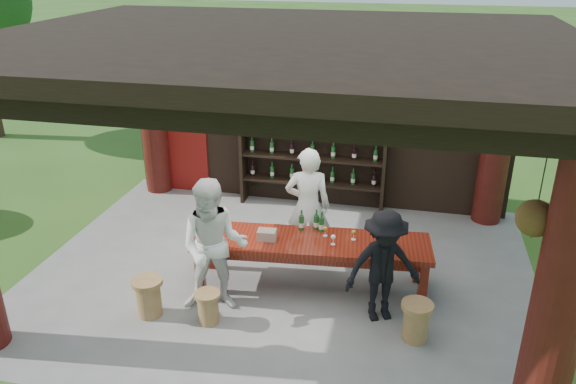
% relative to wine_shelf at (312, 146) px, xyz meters
% --- Properties ---
extents(ground, '(90.00, 90.00, 0.00)m').
position_rel_wine_shelf_xyz_m(ground, '(0.01, -2.45, -1.18)').
color(ground, '#2D5119').
rests_on(ground, ground).
extents(pavilion, '(7.50, 6.00, 3.60)m').
position_rel_wine_shelf_xyz_m(pavilion, '(-0.00, -2.02, 0.95)').
color(pavilion, slate).
rests_on(pavilion, ground).
extents(wine_shelf, '(2.69, 0.41, 2.36)m').
position_rel_wine_shelf_xyz_m(wine_shelf, '(0.00, 0.00, 0.00)').
color(wine_shelf, black).
rests_on(wine_shelf, ground).
extents(tasting_table, '(3.37, 1.17, 0.75)m').
position_rel_wine_shelf_xyz_m(tasting_table, '(0.50, -2.71, -0.55)').
color(tasting_table, '#5B190D').
rests_on(tasting_table, ground).
extents(stool_near_left, '(0.34, 0.34, 0.45)m').
position_rel_wine_shelf_xyz_m(stool_near_left, '(-0.64, -3.85, -0.95)').
color(stool_near_left, olive).
rests_on(stool_near_left, ground).
extents(stool_near_right, '(0.40, 0.40, 0.52)m').
position_rel_wine_shelf_xyz_m(stool_near_right, '(1.98, -3.60, -0.91)').
color(stool_near_right, olive).
rests_on(stool_near_right, ground).
extents(stool_far_left, '(0.41, 0.41, 0.54)m').
position_rel_wine_shelf_xyz_m(stool_far_left, '(-1.46, -3.87, -0.90)').
color(stool_far_left, olive).
rests_on(stool_far_left, ground).
extents(host, '(0.75, 0.56, 1.86)m').
position_rel_wine_shelf_xyz_m(host, '(0.31, -2.03, -0.26)').
color(host, white).
rests_on(host, ground).
extents(guest_woman, '(1.03, 0.87, 1.85)m').
position_rel_wine_shelf_xyz_m(guest_woman, '(-0.64, -3.50, -0.26)').
color(guest_woman, silver).
rests_on(guest_woman, ground).
extents(guest_man, '(1.14, 0.92, 1.54)m').
position_rel_wine_shelf_xyz_m(guest_man, '(1.53, -3.25, -0.41)').
color(guest_man, black).
rests_on(guest_man, ground).
extents(table_bottles, '(0.37, 0.15, 0.31)m').
position_rel_wine_shelf_xyz_m(table_bottles, '(0.46, -2.42, -0.28)').
color(table_bottles, '#194C1E').
rests_on(table_bottles, tasting_table).
extents(table_glasses, '(1.04, 0.29, 0.15)m').
position_rel_wine_shelf_xyz_m(table_glasses, '(1.13, -2.62, -0.36)').
color(table_glasses, silver).
rests_on(table_glasses, tasting_table).
extents(napkin_basket, '(0.28, 0.21, 0.14)m').
position_rel_wine_shelf_xyz_m(napkin_basket, '(-0.11, -2.83, -0.36)').
color(napkin_basket, '#BF6672').
rests_on(napkin_basket, tasting_table).
extents(shrubs, '(16.44, 9.04, 1.36)m').
position_rel_wine_shelf_xyz_m(shrubs, '(3.25, -1.62, -0.66)').
color(shrubs, '#194C14').
rests_on(shrubs, ground).
extents(trees, '(22.05, 10.38, 4.80)m').
position_rel_wine_shelf_xyz_m(trees, '(3.67, -0.62, 2.18)').
color(trees, '#3F2819').
rests_on(trees, ground).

